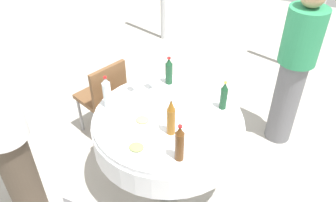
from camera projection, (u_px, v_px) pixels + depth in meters
ground_plane at (168, 176)px, 3.21m from camera, size 10.00×10.00×0.00m
dining_table at (168, 130)px, 2.85m from camera, size 1.25×1.25×0.74m
bottle_dark_green_front at (169, 71)px, 3.07m from camera, size 0.06×0.06×0.27m
bottle_clear_south at (107, 93)px, 2.78m from camera, size 0.07×0.07×0.30m
bottle_dark_green_inner at (224, 96)px, 2.77m from camera, size 0.06×0.06×0.26m
bottle_amber_rear at (171, 117)px, 2.51m from camera, size 0.07×0.07×0.33m
bottle_brown_near at (180, 144)px, 2.30m from camera, size 0.06×0.06×0.31m
wine_glass_rear at (152, 78)px, 3.01m from camera, size 0.07×0.07×0.15m
wine_glass_near at (133, 81)px, 2.98m from camera, size 0.06×0.06×0.15m
plate_far at (142, 121)px, 2.69m from camera, size 0.24×0.24×0.04m
plate_left at (137, 149)px, 2.45m from camera, size 0.24×0.24×0.04m
spoon_south at (198, 113)px, 2.78m from camera, size 0.04×0.18×0.00m
fork_inner at (215, 141)px, 2.53m from camera, size 0.18×0.06×0.00m
person_front at (295, 67)px, 3.14m from camera, size 0.34×0.34×1.64m
person_south at (5, 135)px, 2.42m from camera, size 0.34×0.34×1.62m
chair_east at (104, 94)px, 3.38m from camera, size 0.52×0.52×0.87m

